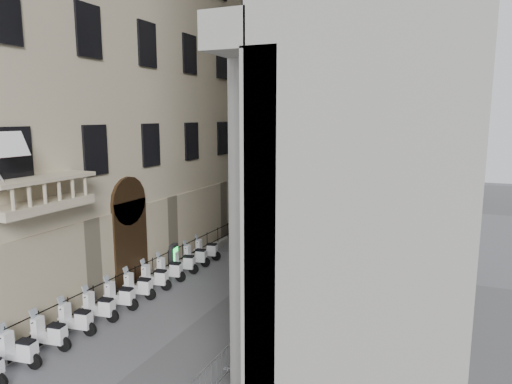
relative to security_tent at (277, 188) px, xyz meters
The scene contains 27 objects.
far_building 23.90m from the security_tent, 81.32° to the left, with size 22.00×10.00×30.00m, color #B7B4AD.
iron_fence 10.11m from the security_tent, 97.04° to the right, with size 0.30×28.00×1.40m, color black, non-canonical shape.
blue_awning 8.00m from the security_tent, 12.44° to the right, with size 1.60×3.00×3.00m, color navy, non-canonical shape.
flag 22.81m from the security_tent, 92.24° to the right, with size 1.00×1.40×8.20m, color #9E0C11, non-canonical shape.
scooter_1 23.28m from the security_tent, 91.43° to the right, with size 0.56×1.40×1.50m, color white, non-canonical shape.
scooter_2 22.01m from the security_tent, 91.52° to the right, with size 0.56×1.40×1.50m, color white, non-canonical shape.
scooter_3 20.73m from the security_tent, 91.61° to the right, with size 0.56×1.40×1.50m, color white, non-canonical shape.
scooter_4 19.46m from the security_tent, 91.72° to the right, with size 0.56×1.40×1.50m, color white, non-canonical shape.
scooter_5 18.19m from the security_tent, 91.85° to the right, with size 0.56×1.40×1.50m, color white, non-canonical shape.
scooter_6 16.92m from the security_tent, 91.99° to the right, with size 0.56×1.40×1.50m, color white, non-canonical shape.
scooter_7 15.66m from the security_tent, 92.15° to the right, with size 0.56×1.40×1.50m, color white, non-canonical shape.
scooter_8 14.40m from the security_tent, 92.35° to the right, with size 0.56×1.40×1.50m, color white, non-canonical shape.
scooter_9 13.14m from the security_tent, 92.59° to the right, with size 0.56×1.40×1.50m, color white, non-canonical shape.
scooter_10 11.89m from the security_tent, 92.88° to the right, with size 0.56×1.40×1.50m, color white, non-canonical shape.
scooter_11 10.65m from the security_tent, 93.24° to the right, with size 0.56×1.40×1.50m, color white, non-canonical shape.
barrier_1 20.38m from the security_tent, 72.16° to the right, with size 0.60×2.40×1.10m, color #999BA0, non-canonical shape.
barrier_2 18.04m from the security_tent, 69.69° to the right, with size 0.60×2.40×1.10m, color #999BA0, non-canonical shape.
barrier_3 15.76m from the security_tent, 66.48° to the right, with size 0.60×2.40×1.10m, color #999BA0, non-canonical shape.
barrier_4 13.55m from the security_tent, 62.15° to the right, with size 0.60×2.40×1.10m, color #999BA0, non-canonical shape.
barrier_5 11.46m from the security_tent, 56.10° to the right, with size 0.60×2.40×1.10m, color #999BA0, non-canonical shape.
barrier_6 9.57m from the security_tent, 47.30° to the right, with size 0.60×2.40×1.10m, color #999BA0, non-canonical shape.
security_tent is the anchor object (origin of this frame).
street_lamp 6.61m from the security_tent, 97.15° to the right, with size 2.54×1.20×8.30m.
info_kiosk 13.17m from the security_tent, 94.77° to the right, with size 0.35×0.78×1.60m.
pedestrian_a 6.20m from the security_tent, 27.40° to the right, with size 0.65×0.43×1.79m, color black.
pedestrian_b 10.51m from the security_tent, 53.62° to the left, with size 0.86×0.67×1.77m, color black.
pedestrian_c 5.25m from the security_tent, 55.31° to the left, with size 0.93×0.61×1.91m, color black.
Camera 1 is at (9.43, -5.48, 8.45)m, focal length 32.00 mm.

